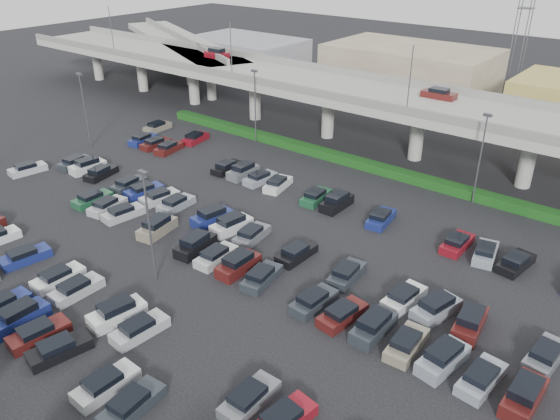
# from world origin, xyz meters

# --- Properties ---
(ground) EXTENTS (280.00, 280.00, 0.00)m
(ground) POSITION_xyz_m (0.00, 0.00, 0.00)
(ground) COLOR black
(overpass) EXTENTS (150.00, 13.00, 15.80)m
(overpass) POSITION_xyz_m (-0.25, 32.01, 6.97)
(overpass) COLOR gray
(overpass) RESTS_ON ground
(on_ramp) EXTENTS (50.93, 30.13, 8.80)m
(on_ramp) POSITION_xyz_m (-52.10, 43.05, 6.86)
(on_ramp) COLOR gray
(on_ramp) RESTS_ON ground
(hedge) EXTENTS (66.00, 1.60, 1.10)m
(hedge) POSITION_xyz_m (0.00, 25.00, 0.55)
(hedge) COLOR #113710
(hedge) RESTS_ON ground
(parked_cars) EXTENTS (62.99, 41.66, 1.67)m
(parked_cars) POSITION_xyz_m (-0.44, -4.15, 0.61)
(parked_cars) COLOR gray
(parked_cars) RESTS_ON ground
(light_poles) EXTENTS (66.90, 48.38, 10.30)m
(light_poles) POSITION_xyz_m (-4.13, 2.00, 6.24)
(light_poles) COLOR #4C4C51
(light_poles) RESTS_ON ground
(distant_buildings) EXTENTS (138.00, 24.00, 9.00)m
(distant_buildings) POSITION_xyz_m (12.38, 61.81, 3.74)
(distant_buildings) COLOR gray
(distant_buildings) RESTS_ON ground
(comm_tower) EXTENTS (2.40, 2.40, 30.00)m
(comm_tower) POSITION_xyz_m (4.00, 74.00, 15.61)
(comm_tower) COLOR #4C4C51
(comm_tower) RESTS_ON ground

